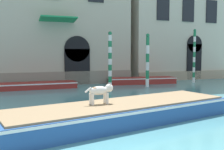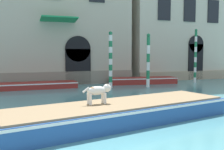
{
  "view_description": "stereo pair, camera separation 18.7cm",
  "coord_description": "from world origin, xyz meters",
  "px_view_note": "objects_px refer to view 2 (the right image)",
  "views": [
    {
      "loc": [
        -2.51,
        -3.09,
        2.47
      ],
      "look_at": [
        3.19,
        11.43,
        1.2
      ],
      "focal_mm": 42.0,
      "sensor_mm": 36.0,
      "label": 1
    },
    {
      "loc": [
        -2.33,
        -3.16,
        2.47
      ],
      "look_at": [
        3.19,
        11.43,
        1.2
      ],
      "focal_mm": 42.0,
      "sensor_mm": 36.0,
      "label": 2
    }
  ],
  "objects_px": {
    "dog_on_deck": "(99,91)",
    "mooring_pole_2": "(148,60)",
    "boat_moored_near_palazzo": "(38,85)",
    "mooring_pole_1": "(195,56)",
    "mooring_pole_0": "(111,60)",
    "boat_foreground": "(121,112)",
    "boat_moored_far": "(143,80)"
  },
  "relations": [
    {
      "from": "dog_on_deck",
      "to": "mooring_pole_2",
      "type": "height_order",
      "value": "mooring_pole_2"
    },
    {
      "from": "boat_moored_near_palazzo",
      "to": "mooring_pole_1",
      "type": "relative_size",
      "value": 1.21
    },
    {
      "from": "mooring_pole_0",
      "to": "mooring_pole_2",
      "type": "relative_size",
      "value": 1.03
    },
    {
      "from": "boat_moored_near_palazzo",
      "to": "mooring_pole_0",
      "type": "bearing_deg",
      "value": -17.63
    },
    {
      "from": "mooring_pole_2",
      "to": "boat_foreground",
      "type": "bearing_deg",
      "value": -123.99
    },
    {
      "from": "boat_moored_far",
      "to": "mooring_pole_2",
      "type": "bearing_deg",
      "value": -100.47
    },
    {
      "from": "boat_moored_near_palazzo",
      "to": "boat_foreground",
      "type": "bearing_deg",
      "value": -78.82
    },
    {
      "from": "dog_on_deck",
      "to": "boat_moored_far",
      "type": "distance_m",
      "value": 12.79
    },
    {
      "from": "dog_on_deck",
      "to": "boat_moored_near_palazzo",
      "type": "height_order",
      "value": "dog_on_deck"
    },
    {
      "from": "boat_moored_far",
      "to": "mooring_pole_0",
      "type": "relative_size",
      "value": 1.4
    },
    {
      "from": "mooring_pole_1",
      "to": "boat_moored_near_palazzo",
      "type": "bearing_deg",
      "value": 176.75
    },
    {
      "from": "boat_moored_far",
      "to": "mooring_pole_2",
      "type": "xyz_separation_m",
      "value": [
        -0.68,
        -2.1,
        1.72
      ]
    },
    {
      "from": "boat_moored_near_palazzo",
      "to": "mooring_pole_2",
      "type": "xyz_separation_m",
      "value": [
        7.74,
        -2.05,
        1.76
      ]
    },
    {
      "from": "boat_moored_far",
      "to": "boat_foreground",
      "type": "bearing_deg",
      "value": -113.63
    },
    {
      "from": "boat_foreground",
      "to": "dog_on_deck",
      "type": "bearing_deg",
      "value": 162.64
    },
    {
      "from": "mooring_pole_0",
      "to": "mooring_pole_2",
      "type": "bearing_deg",
      "value": -8.96
    },
    {
      "from": "mooring_pole_0",
      "to": "mooring_pole_1",
      "type": "xyz_separation_m",
      "value": [
        8.08,
        0.87,
        0.25
      ]
    },
    {
      "from": "mooring_pole_0",
      "to": "boat_moored_far",
      "type": "bearing_deg",
      "value": 25.44
    },
    {
      "from": "mooring_pole_2",
      "to": "mooring_pole_0",
      "type": "bearing_deg",
      "value": 171.04
    },
    {
      "from": "dog_on_deck",
      "to": "boat_moored_far",
      "type": "height_order",
      "value": "dog_on_deck"
    },
    {
      "from": "boat_foreground",
      "to": "mooring_pole_1",
      "type": "relative_size",
      "value": 1.97
    },
    {
      "from": "boat_foreground",
      "to": "mooring_pole_0",
      "type": "height_order",
      "value": "mooring_pole_0"
    },
    {
      "from": "boat_moored_far",
      "to": "mooring_pole_1",
      "type": "relative_size",
      "value": 1.24
    },
    {
      "from": "boat_moored_near_palazzo",
      "to": "boat_moored_far",
      "type": "bearing_deg",
      "value": 0.78
    },
    {
      "from": "dog_on_deck",
      "to": "boat_foreground",
      "type": "bearing_deg",
      "value": -11.56
    },
    {
      "from": "boat_foreground",
      "to": "boat_moored_near_palazzo",
      "type": "relative_size",
      "value": 1.63
    },
    {
      "from": "mooring_pole_2",
      "to": "boat_moored_near_palazzo",
      "type": "bearing_deg",
      "value": 165.14
    },
    {
      "from": "boat_moored_near_palazzo",
      "to": "mooring_pole_1",
      "type": "height_order",
      "value": "mooring_pole_1"
    },
    {
      "from": "dog_on_deck",
      "to": "mooring_pole_1",
      "type": "xyz_separation_m",
      "value": [
        11.83,
        9.72,
        1.13
      ]
    },
    {
      "from": "dog_on_deck",
      "to": "boat_moored_near_palazzo",
      "type": "distance_m",
      "value": 10.57
    },
    {
      "from": "boat_foreground",
      "to": "boat_moored_near_palazzo",
      "type": "height_order",
      "value": "boat_foreground"
    },
    {
      "from": "mooring_pole_0",
      "to": "mooring_pole_2",
      "type": "height_order",
      "value": "mooring_pole_0"
    }
  ]
}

